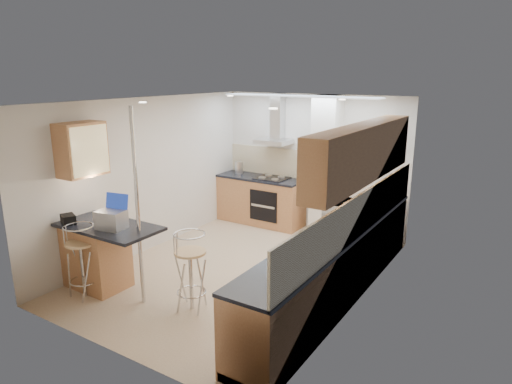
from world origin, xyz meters
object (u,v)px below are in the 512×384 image
Objects in this scene: microwave at (341,212)px; bread_bin at (318,245)px; laptop at (111,220)px; bar_stool_end at (191,271)px; bar_stool_near at (82,261)px.

microwave reaches higher than bread_bin.
laptop is 0.87× the size of bread_bin.
bar_stool_end is 2.52× the size of bread_bin.
microwave is 3.01m from laptop.
laptop is (-2.35, -1.89, -0.00)m from microwave.
laptop is 0.34× the size of bar_stool_end.
bar_stool_near is (-2.69, -2.12, -0.56)m from microwave.
laptop is 1.23m from bar_stool_end.
laptop is 2.65m from bread_bin.
bar_stool_end is (1.41, 0.50, 0.01)m from bar_stool_near.
microwave reaches higher than laptop.
bar_stool_near is at bearing 128.76° from microwave.
bar_stool_near is at bearing -156.77° from laptop.
bar_stool_end is at bearing -0.13° from bar_stool_near.
bread_bin is at bearing 3.60° from laptop.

